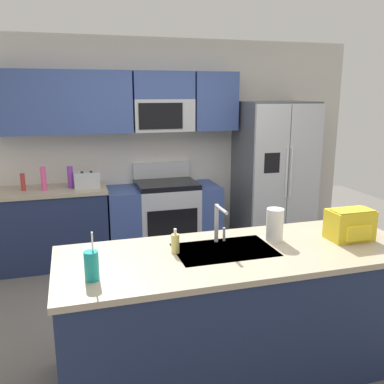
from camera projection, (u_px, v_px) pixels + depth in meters
The scene contains 15 objects.
ground_plane at pixel (211, 326), 3.59m from camera, with size 9.00×9.00×0.00m, color #66605B.
kitchen_wall_unit at pixel (147, 133), 5.15m from camera, with size 5.20×0.43×2.60m.
back_counter at pixel (47, 227), 4.78m from camera, with size 1.37×0.63×0.90m.
range_oven at pixel (164, 218), 5.16m from camera, with size 1.36×0.61×1.10m.
refrigerator at pixel (274, 175), 5.38m from camera, with size 0.90×0.76×1.85m.
island_counter at pixel (239, 310), 2.96m from camera, with size 2.48×0.91×0.90m.
toaster at pixel (87, 180), 4.74m from camera, with size 0.28×0.16×0.18m.
pepper_mill at pixel (23, 182), 4.60m from camera, with size 0.05×0.05×0.19m, color #B2332D.
bottle_purple at pixel (70, 177), 4.73m from camera, with size 0.06×0.06×0.24m, color purple.
bottle_pink at pixel (43, 179), 4.60m from camera, with size 0.06×0.06×0.26m, color #EA4C93.
sink_faucet at pixel (219, 220), 2.97m from camera, with size 0.08×0.21×0.28m.
drink_cup_teal at pixel (92, 266), 2.39m from camera, with size 0.08×0.08×0.29m.
soap_dispenser at pixel (175, 243), 2.81m from camera, with size 0.06×0.06×0.17m.
paper_towel_roll at pixel (275, 225), 3.03m from camera, with size 0.12×0.12×0.24m, color white.
backpack at pixel (350, 224), 3.06m from camera, with size 0.32×0.22×0.23m.
Camera 1 is at (-1.07, -3.04, 1.96)m, focal length 39.07 mm.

